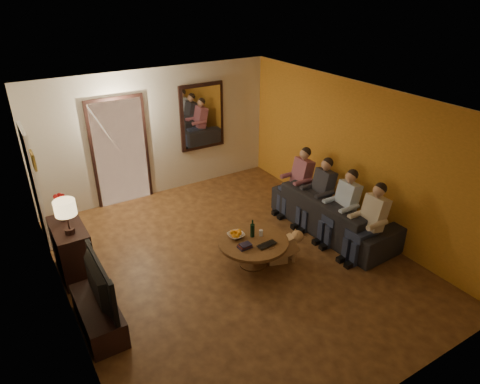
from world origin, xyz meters
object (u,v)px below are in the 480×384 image
table_lamp (67,217)px  person_a (370,224)px  dog (284,247)px  person_c (320,195)px  person_b (343,209)px  dresser (72,250)px  tv (93,284)px  wine_bottle (252,228)px  tv_stand (99,315)px  laptop (269,246)px  sofa (334,212)px  person_d (299,183)px  coffee_table (253,252)px  bowl (236,235)px

table_lamp → person_a: table_lamp is taller
dog → person_c: bearing=44.0°
person_b → dog: size_ratio=2.14×
dresser → tv: 1.39m
tv → wine_bottle: (2.52, 0.19, -0.10)m
tv_stand → dog: (2.93, -0.10, 0.09)m
person_b → laptop: 1.62m
person_a → person_b: same height
sofa → person_a: bearing=171.6°
person_c → person_d: same height
tv_stand → tv: size_ratio=1.04×
tv_stand → person_b: 4.20m
wine_bottle → person_a: bearing=-28.0°
tv → sofa: (4.28, 0.21, -0.35)m
dresser → coffee_table: (2.47, -1.26, -0.19)m
person_b → laptop: size_ratio=3.65×
person_b → dog: (-1.26, -0.01, -0.32)m
sofa → person_b: 0.40m
tv_stand → tv: tv is taller
person_a → dresser: bearing=153.9°
person_b → wine_bottle: person_b is taller
sofa → person_a: (-0.10, -0.90, 0.24)m
table_lamp → person_d: size_ratio=0.45×
dresser → table_lamp: 0.72m
person_c → dog: bearing=-154.1°
person_a → laptop: 1.70m
tv → person_d: 4.33m
sofa → person_d: size_ratio=2.03×
dog → laptop: bearing=-148.5°
dresser → table_lamp: (0.00, -0.22, 0.69)m
bowl → table_lamp: bearing=160.2°
wine_bottle → tv: bearing=-175.6°
sofa → person_c: 0.40m
tv_stand → person_d: size_ratio=0.96×
sofa → laptop: (-1.72, -0.40, 0.11)m
person_d → person_c: bearing=-90.0°
tv_stand → bowl: (2.29, 0.31, 0.29)m
dresser → person_b: bearing=-19.1°
table_lamp → coffee_table: (2.47, -1.04, -0.88)m
tv_stand → sofa: size_ratio=0.47×
sofa → bowl: 2.00m
dresser → person_d: 4.19m
person_d → laptop: bearing=-141.3°
person_d → coffee_table: person_d is taller
tv_stand → person_a: (4.18, -0.69, 0.41)m
coffee_table → person_c: bearing=13.6°
tv → laptop: tv is taller
person_a → bowl: (-1.90, 1.00, -0.12)m
wine_bottle → laptop: bearing=-82.5°
dog → bowl: 0.79m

